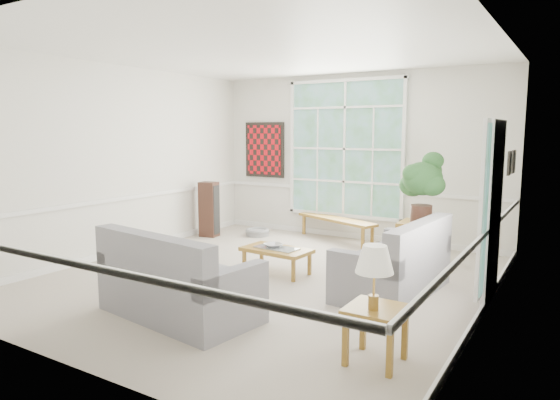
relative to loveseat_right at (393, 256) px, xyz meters
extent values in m
cube|color=#A69B8E|center=(-1.65, -0.30, -0.46)|extent=(5.50, 6.00, 0.01)
cube|color=white|center=(-1.65, -0.30, 2.54)|extent=(5.50, 6.00, 0.02)
cube|color=silver|center=(-1.65, 2.70, 1.04)|extent=(5.50, 0.02, 3.00)
cube|color=silver|center=(-1.65, -3.30, 1.04)|extent=(5.50, 0.02, 3.00)
cube|color=silver|center=(-4.40, -0.30, 1.04)|extent=(0.02, 6.00, 3.00)
cube|color=silver|center=(1.10, -0.30, 1.04)|extent=(0.02, 6.00, 3.00)
cube|color=white|center=(-1.85, 2.66, 1.19)|extent=(2.30, 0.08, 2.40)
cube|color=white|center=(1.06, 0.30, 0.59)|extent=(0.08, 0.90, 2.10)
cube|color=white|center=(1.06, -0.33, 0.69)|extent=(0.08, 0.26, 1.90)
cube|color=maroon|center=(-3.60, 2.65, 1.14)|extent=(0.90, 0.06, 1.10)
cube|color=black|center=(1.06, 1.45, 1.09)|extent=(0.04, 0.26, 0.32)
cube|color=black|center=(1.06, 1.85, 1.09)|extent=(0.04, 0.26, 0.32)
cube|color=gray|center=(0.00, 0.00, 0.00)|extent=(1.01, 1.76, 0.91)
cube|color=gray|center=(-1.69, -1.93, 0.01)|extent=(1.84, 1.13, 0.94)
cube|color=olive|center=(-1.66, -0.02, -0.28)|extent=(0.99, 0.59, 0.36)
imported|color=#A1A1A6|center=(-1.71, -0.02, -0.06)|extent=(0.40, 0.40, 0.07)
cube|color=olive|center=(-1.86, 2.35, -0.25)|extent=(1.74, 0.95, 0.41)
cube|color=olive|center=(-0.15, 1.71, -0.16)|extent=(0.61, 0.61, 0.60)
cube|color=olive|center=(0.50, -1.89, -0.21)|extent=(0.48, 0.48, 0.49)
cylinder|color=slate|center=(-3.31, 1.95, -0.39)|extent=(0.60, 0.60, 0.13)
cube|color=#361E16|center=(-4.05, 1.43, 0.06)|extent=(0.35, 0.30, 1.03)
ellipsoid|color=black|center=(-0.05, 0.60, 0.10)|extent=(0.42, 0.33, 0.17)
camera|label=1|loc=(1.92, -5.77, 1.51)|focal=32.00mm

